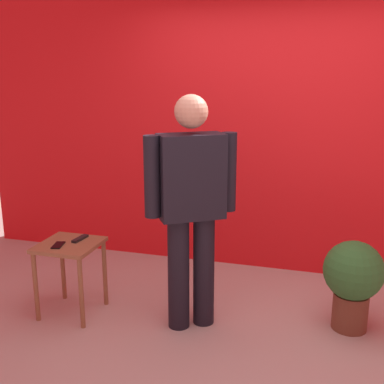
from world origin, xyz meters
TOP-DOWN VIEW (x-y plane):
  - ground_plane at (0.00, 0.00)m, footprint 12.00×12.00m
  - back_wall_red at (0.00, 1.61)m, footprint 6.12×0.12m
  - standing_person at (-0.43, 0.30)m, footprint 0.63×0.47m
  - side_table at (-1.39, 0.22)m, footprint 0.45×0.45m
  - cell_phone at (-1.44, 0.14)m, footprint 0.10×0.16m
  - tv_remote at (-1.35, 0.31)m, footprint 0.06×0.17m
  - potted_plant at (0.74, 0.58)m, footprint 0.44×0.44m

SIDE VIEW (x-z plane):
  - ground_plane at x=0.00m, z-range 0.00..0.00m
  - potted_plant at x=0.74m, z-range 0.06..0.75m
  - side_table at x=-1.39m, z-range 0.18..0.77m
  - cell_phone at x=-1.44m, z-range 0.59..0.60m
  - tv_remote at x=-1.35m, z-range 0.59..0.61m
  - standing_person at x=-0.43m, z-range 0.10..1.84m
  - back_wall_red at x=0.00m, z-range 0.00..2.94m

